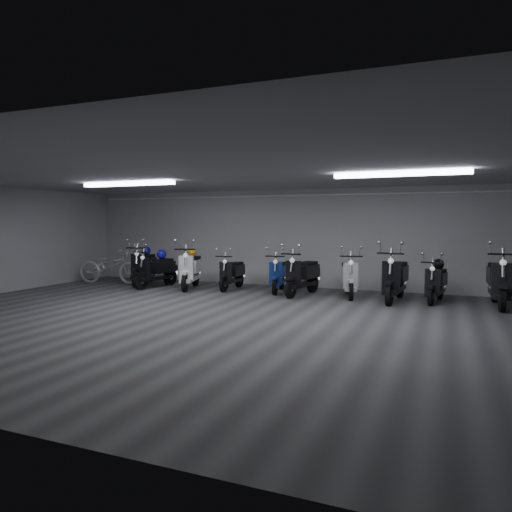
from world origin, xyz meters
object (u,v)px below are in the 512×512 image
at_px(scooter_8, 436,277).
at_px(scooter_2, 190,264).
at_px(scooter_0, 143,261).
at_px(scooter_5, 302,269).
at_px(scooter_3, 232,268).
at_px(helmet_3, 438,264).
at_px(scooter_1, 156,265).
at_px(scooter_7, 395,271).
at_px(scooter_6, 349,271).
at_px(bicycle, 110,262).
at_px(helmet_0, 162,254).
at_px(helmet_2, 192,253).
at_px(helmet_1, 146,251).
at_px(scooter_4, 278,269).
at_px(scooter_9, 499,273).

bearing_deg(scooter_8, scooter_2, -168.86).
xyz_separation_m(scooter_0, scooter_5, (4.99, -0.23, -0.02)).
distance_m(scooter_3, helmet_3, 5.31).
height_order(scooter_1, scooter_7, scooter_7).
relative_size(scooter_0, scooter_3, 1.18).
height_order(scooter_2, scooter_8, scooter_2).
bearing_deg(scooter_0, scooter_6, -15.91).
bearing_deg(scooter_7, bicycle, -175.85).
height_order(scooter_3, scooter_5, scooter_5).
xyz_separation_m(scooter_7, helmet_0, (-6.52, 0.15, 0.21)).
bearing_deg(helmet_3, scooter_7, -153.02).
relative_size(scooter_2, scooter_7, 0.98).
relative_size(scooter_8, helmet_2, 6.98).
distance_m(scooter_8, bicycle, 9.25).
distance_m(scooter_0, helmet_1, 0.40).
height_order(scooter_0, helmet_3, scooter_0).
bearing_deg(helmet_3, helmet_0, -177.53).
bearing_deg(bicycle, scooter_3, -95.85).
xyz_separation_m(scooter_5, helmet_1, (-5.06, 0.48, 0.32)).
relative_size(scooter_3, scooter_6, 0.90).
height_order(scooter_4, helmet_2, scooter_4).
bearing_deg(helmet_2, scooter_9, -0.81).
relative_size(scooter_6, helmet_2, 7.61).
height_order(scooter_0, scooter_1, scooter_0).
distance_m(scooter_0, scooter_5, 4.99).
relative_size(scooter_0, helmet_1, 7.12).
bearing_deg(scooter_8, scooter_7, -155.00).
bearing_deg(helmet_0, scooter_3, 4.97).
height_order(scooter_6, bicycle, scooter_6).
distance_m(scooter_7, helmet_2, 5.61).
bearing_deg(bicycle, scooter_6, -97.52).
bearing_deg(scooter_6, scooter_4, 160.50).
distance_m(scooter_5, helmet_3, 3.25).
distance_m(scooter_2, scooter_7, 5.52).
height_order(helmet_2, helmet_3, helmet_2).
relative_size(scooter_1, scooter_2, 0.91).
height_order(scooter_1, helmet_0, scooter_1).
xyz_separation_m(scooter_1, scooter_2, (1.05, 0.13, 0.07)).
bearing_deg(helmet_3, helmet_2, -178.49).
bearing_deg(scooter_8, helmet_3, 90.00).
relative_size(scooter_4, scooter_5, 0.91).
xyz_separation_m(helmet_0, helmet_1, (-0.83, 0.43, 0.06)).
xyz_separation_m(scooter_6, helmet_0, (-5.38, -0.16, 0.28)).
bearing_deg(scooter_3, scooter_6, -1.65).
relative_size(scooter_6, helmet_1, 6.68).
bearing_deg(scooter_8, helmet_1, -172.96).
bearing_deg(helmet_1, scooter_3, -4.66).
bearing_deg(scooter_7, scooter_4, 176.71).
xyz_separation_m(scooter_0, scooter_3, (2.90, 0.01, -0.11)).
relative_size(scooter_0, helmet_2, 8.11).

